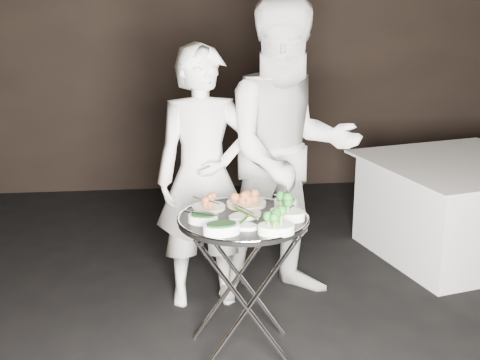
{
  "coord_description": "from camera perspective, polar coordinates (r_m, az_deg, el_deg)",
  "views": [
    {
      "loc": [
        -0.15,
        -2.86,
        1.94
      ],
      "look_at": [
        0.21,
        0.49,
        0.95
      ],
      "focal_mm": 50.0,
      "sensor_mm": 36.0,
      "label": 1
    }
  ],
  "objects": [
    {
      "name": "tray_stand",
      "position": [
        3.55,
        0.26,
        -8.66
      ],
      "size": [
        0.53,
        0.45,
        0.78
      ],
      "rotation": [
        0.0,
        0.0,
        -0.1
      ],
      "color": "silver",
      "rests_on": "floor"
    },
    {
      "name": "spinach_bowl_a",
      "position": [
        3.34,
        -3.17,
        -3.22
      ],
      "size": [
        0.17,
        0.14,
        0.06
      ],
      "rotation": [
        0.0,
        0.0,
        -0.27
      ],
      "color": "white",
      "rests_on": "serving_tray"
    },
    {
      "name": "asparagus_plate_b",
      "position": [
        3.27,
        0.03,
        -3.81
      ],
      "size": [
        0.2,
        0.17,
        0.04
      ],
      "rotation": [
        0.0,
        0.0,
        -0.5
      ],
      "color": "white",
      "rests_on": "serving_tray"
    },
    {
      "name": "potato_plate_b",
      "position": [
        3.59,
        0.54,
        -1.64
      ],
      "size": [
        0.22,
        0.22,
        0.08
      ],
      "rotation": [
        0.0,
        0.0,
        -0.37
      ],
      "color": "beige",
      "rests_on": "serving_tray"
    },
    {
      "name": "waiter_right",
      "position": [
        4.1,
        4.23,
        2.31
      ],
      "size": [
        1.02,
        0.85,
        1.89
      ],
      "primitive_type": "imported",
      "rotation": [
        0.0,
        0.0,
        0.16
      ],
      "color": "silver",
      "rests_on": "floor"
    },
    {
      "name": "waiter_left",
      "position": [
        4.06,
        -3.12,
        0.19
      ],
      "size": [
        0.61,
        0.43,
        1.62
      ],
      "primitive_type": "imported",
      "rotation": [
        0.0,
        0.0,
        0.07
      ],
      "color": "silver",
      "rests_on": "floor"
    },
    {
      "name": "greens_bowl",
      "position": [
        3.56,
        3.91,
        -1.9
      ],
      "size": [
        0.12,
        0.12,
        0.07
      ],
      "rotation": [
        0.0,
        0.0,
        -0.18
      ],
      "color": "white",
      "rests_on": "serving_tray"
    },
    {
      "name": "potato_plate_a",
      "position": [
        3.54,
        -2.69,
        -2.03
      ],
      "size": [
        0.19,
        0.19,
        0.06
      ],
      "rotation": [
        0.0,
        0.0,
        0.43
      ],
      "color": "beige",
      "rests_on": "serving_tray"
    },
    {
      "name": "serving_tray",
      "position": [
        3.42,
        0.27,
        -3.38
      ],
      "size": [
        0.68,
        0.68,
        0.04
      ],
      "color": "black",
      "rests_on": "tray_stand"
    },
    {
      "name": "spinach_bowl_b",
      "position": [
        3.19,
        -1.59,
        -4.06
      ],
      "size": [
        0.19,
        0.14,
        0.07
      ],
      "rotation": [
        0.0,
        0.0,
        0.13
      ],
      "color": "white",
      "rests_on": "serving_tray"
    },
    {
      "name": "dining_table",
      "position": [
        5.16,
        18.17,
        -2.33
      ],
      "size": [
        1.25,
        1.25,
        0.71
      ],
      "rotation": [
        0.0,
        0.0,
        0.25
      ],
      "color": "silver",
      "rests_on": "floor"
    },
    {
      "name": "broccoli_bowl_b",
      "position": [
        3.2,
        3.11,
        -4.01
      ],
      "size": [
        0.18,
        0.13,
        0.07
      ],
      "rotation": [
        0.0,
        0.0,
        0.03
      ],
      "color": "white",
      "rests_on": "serving_tray"
    },
    {
      "name": "asparagus_plate_a",
      "position": [
        3.41,
        0.44,
        -2.96
      ],
      "size": [
        0.22,
        0.18,
        0.04
      ],
      "rotation": [
        0.0,
        0.0,
        0.49
      ],
      "color": "white",
      "rests_on": "serving_tray"
    },
    {
      "name": "serving_utensils",
      "position": [
        3.46,
        0.42,
        -2.09
      ],
      "size": [
        0.57,
        0.43,
        0.01
      ],
      "color": "silver",
      "rests_on": "serving_tray"
    },
    {
      "name": "wall_back",
      "position": [
        6.4,
        -4.91,
        12.37
      ],
      "size": [
        6.0,
        0.05,
        3.0
      ],
      "primitive_type": "cube",
      "color": "black",
      "rests_on": "floor"
    },
    {
      "name": "broccoli_bowl_a",
      "position": [
        3.39,
        4.07,
        -2.81
      ],
      "size": [
        0.22,
        0.19,
        0.07
      ],
      "rotation": [
        0.0,
        0.0,
        -0.4
      ],
      "color": "white",
      "rests_on": "serving_tray"
    }
  ]
}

